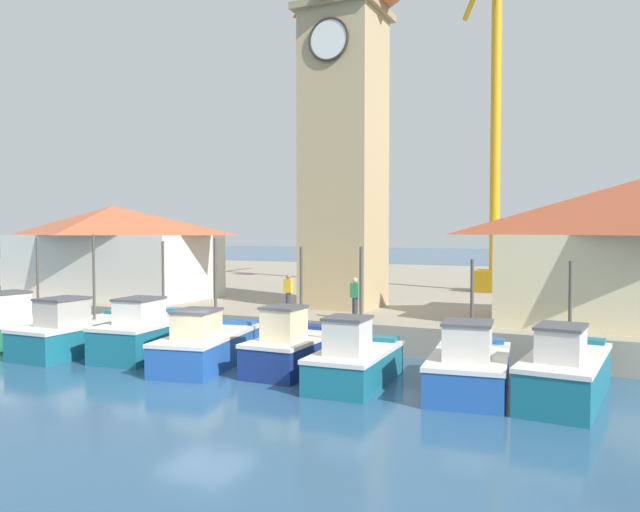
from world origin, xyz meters
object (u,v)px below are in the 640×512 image
fishing_boat_left_inner (153,333)px  fishing_boat_center (293,348)px  fishing_boat_mid_left (207,345)px  dock_worker_near_tower (355,298)px  fishing_boat_right_outer (565,372)px  port_crane_near (495,151)px  fishing_boat_far_left (24,327)px  dock_worker_along_quay (288,293)px  fishing_boat_right_inner (469,367)px  clock_tower (344,113)px  fishing_boat_mid_right (355,361)px  fishing_boat_left_outer (80,333)px  warehouse_left (113,250)px

fishing_boat_left_inner → fishing_boat_center: fishing_boat_left_inner is taller
fishing_boat_mid_left → dock_worker_near_tower: size_ratio=3.24×
fishing_boat_right_outer → port_crane_near: port_crane_near is taller
fishing_boat_far_left → fishing_boat_mid_left: bearing=-0.5°
fishing_boat_left_inner → dock_worker_along_quay: (3.14, 4.69, 1.20)m
fishing_boat_far_left → dock_worker_near_tower: fishing_boat_far_left is taller
fishing_boat_right_inner → clock_tower: (-7.29, 8.22, 9.06)m
fishing_boat_right_outer → clock_tower: bearing=140.8°
fishing_boat_mid_right → fishing_boat_right_inner: size_ratio=0.88×
port_crane_near → fishing_boat_mid_left: bearing=-108.7°
fishing_boat_center → fishing_boat_right_inner: bearing=-3.0°
fishing_boat_mid_right → fishing_boat_right_outer: size_ratio=0.82×
fishing_boat_left_outer → fishing_boat_right_inner: (14.40, 0.30, -0.02)m
warehouse_left → fishing_boat_far_left: bearing=-71.7°
fishing_boat_right_inner → dock_worker_along_quay: fishing_boat_right_inner is taller
fishing_boat_far_left → port_crane_near: bearing=50.8°
fishing_boat_far_left → warehouse_left: (-2.51, 7.59, 2.82)m
warehouse_left → port_crane_near: 21.44m
fishing_boat_left_inner → fishing_boat_mid_right: bearing=-7.2°
fishing_boat_center → dock_worker_near_tower: size_ratio=2.55×
fishing_boat_center → warehouse_left: 16.21m
fishing_boat_mid_left → fishing_boat_center: bearing=10.9°
fishing_boat_center → dock_worker_near_tower: fishing_boat_center is taller
clock_tower → port_crane_near: port_crane_near is taller
fishing_boat_mid_right → dock_worker_along_quay: (-5.26, 5.75, 1.28)m
fishing_boat_mid_left → fishing_boat_mid_right: fishing_boat_mid_left is taller
fishing_boat_mid_right → fishing_boat_right_inner: fishing_boat_mid_right is taller
fishing_boat_far_left → fishing_boat_mid_right: bearing=-1.5°
fishing_boat_far_left → fishing_boat_mid_left: (8.82, -0.07, -0.02)m
fishing_boat_left_outer → fishing_boat_left_inner: fishing_boat_left_outer is taller
fishing_boat_left_outer → warehouse_left: size_ratio=0.47×
fishing_boat_center → dock_worker_along_quay: fishing_boat_center is taller
port_crane_near → fishing_boat_left_outer: bearing=-122.8°
dock_worker_near_tower → fishing_boat_center: bearing=-96.0°
fishing_boat_left_inner → fishing_boat_mid_left: size_ratio=1.01×
fishing_boat_center → clock_tower: (-1.56, 7.92, 9.04)m
fishing_boat_right_inner → port_crane_near: port_crane_near is taller
fishing_boat_left_outer → warehouse_left: bearing=126.2°
port_crane_near → dock_worker_near_tower: (-2.88, -13.76, -7.04)m
fishing_boat_mid_right → dock_worker_near_tower: 5.67m
fishing_boat_far_left → fishing_boat_right_inner: fishing_boat_far_left is taller
fishing_boat_center → fishing_boat_right_inner: size_ratio=0.87×
fishing_boat_mid_left → warehouse_left: bearing=145.9°
fishing_boat_mid_right → clock_tower: (-4.05, 8.79, 9.07)m
port_crane_near → clock_tower: bearing=-115.8°
fishing_boat_left_outer → clock_tower: 14.32m
fishing_boat_mid_left → port_crane_near: port_crane_near is taller
fishing_boat_center → clock_tower: bearing=101.1°
fishing_boat_mid_right → dock_worker_near_tower: (-2.04, 5.13, 1.28)m
port_crane_near → dock_worker_along_quay: (-6.10, -13.14, -7.04)m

